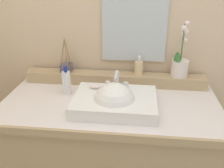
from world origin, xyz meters
TOP-DOWN VIEW (x-y plane):
  - wall_back at (0.00, 0.44)m, footprint 3.16×0.20m
  - vanity_cabinet at (0.00, -0.00)m, footprint 1.31×0.67m
  - back_ledge at (0.00, 0.26)m, footprint 1.24×0.11m
  - sink_basin at (0.04, -0.08)m, footprint 0.47×0.36m
  - soap_bar at (-0.09, 0.03)m, footprint 0.07×0.04m
  - potted_plant at (0.43, 0.27)m, footprint 0.11×0.11m
  - soap_dispenser at (0.16, 0.27)m, footprint 0.06×0.06m
  - reed_diffuser at (-0.34, 0.27)m, footprint 0.09×0.10m
  - lotion_bottle at (-0.29, 0.07)m, footprint 0.05×0.06m
  - mirror at (0.12, 0.33)m, footprint 0.43×0.02m

SIDE VIEW (x-z plane):
  - vanity_cabinet at x=0.00m, z-range 0.00..0.83m
  - sink_basin at x=0.04m, z-range 0.72..1.00m
  - back_ledge at x=0.00m, z-range 0.83..0.90m
  - lotion_bottle at x=-0.29m, z-range 0.81..1.00m
  - soap_bar at x=-0.09m, z-range 0.90..0.92m
  - reed_diffuser at x=-0.34m, z-range 0.82..1.06m
  - soap_dispenser at x=0.16m, z-range 0.89..1.02m
  - potted_plant at x=0.43m, z-range 0.80..1.17m
  - wall_back at x=0.00m, z-range 0.00..2.47m
  - mirror at x=0.12m, z-range 0.98..1.52m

